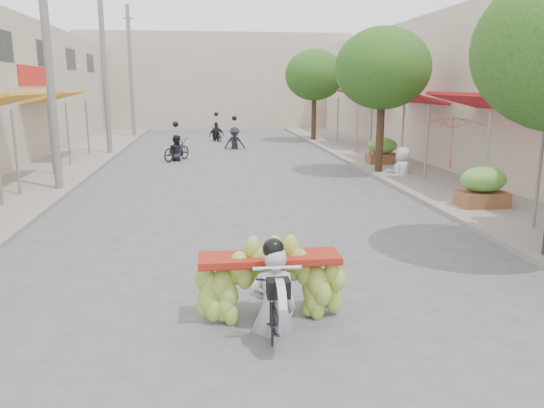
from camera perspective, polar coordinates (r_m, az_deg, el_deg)
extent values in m
cube|color=gray|center=(20.86, -24.09, 2.86)|extent=(4.00, 60.00, 0.12)
cube|color=gray|center=(21.45, 14.59, 3.79)|extent=(4.00, 60.00, 0.12)
cube|color=orange|center=(18.76, -26.93, 9.91)|extent=(1.77, 4.00, 0.53)
cylinder|color=slate|center=(16.90, -25.82, 4.83)|extent=(0.08, 0.08, 2.55)
cylinder|color=slate|center=(20.32, -22.65, 6.22)|extent=(0.08, 0.08, 2.55)
cube|color=orange|center=(24.50, -22.24, 10.65)|extent=(1.77, 4.00, 0.53)
cylinder|color=slate|center=(22.63, -21.07, 6.90)|extent=(0.08, 0.08, 2.55)
cylinder|color=slate|center=(26.13, -19.22, 7.69)|extent=(0.08, 0.08, 2.55)
cube|color=red|center=(24.74, -24.42, 12.45)|extent=(0.10, 3.50, 0.80)
cube|color=#1E2328|center=(21.93, -27.05, 14.95)|extent=(0.08, 2.00, 1.10)
cube|color=#1E2328|center=(26.70, -23.39, 14.62)|extent=(0.08, 2.00, 1.10)
cube|color=#1E2328|center=(31.54, -20.85, 14.36)|extent=(0.08, 2.00, 1.10)
cube|color=#1E2328|center=(36.43, -19.00, 14.14)|extent=(0.08, 2.00, 1.10)
cylinder|color=slate|center=(12.95, 26.77, 2.74)|extent=(0.08, 0.08, 2.55)
cube|color=#AA161C|center=(16.75, 21.84, 10.20)|extent=(1.77, 4.20, 0.53)
cylinder|color=slate|center=(14.81, 22.09, 4.24)|extent=(0.08, 0.08, 2.55)
cylinder|color=slate|center=(18.19, 16.31, 6.05)|extent=(0.08, 0.08, 2.55)
cube|color=#AA161C|center=(22.20, 14.31, 11.07)|extent=(1.77, 4.20, 0.53)
cylinder|color=slate|center=(20.22, 13.86, 6.79)|extent=(0.08, 0.08, 2.55)
cylinder|color=slate|center=(23.79, 10.60, 7.76)|extent=(0.08, 0.08, 2.55)
cube|color=#AA161C|center=(27.88, 9.78, 11.51)|extent=(1.77, 4.20, 0.53)
cylinder|color=slate|center=(25.89, 9.12, 8.19)|extent=(0.08, 0.08, 2.55)
cylinder|color=slate|center=(29.55, 7.06, 8.78)|extent=(0.08, 0.08, 2.55)
cube|color=#B8A792|center=(42.71, -6.08, 12.93)|extent=(20.00, 6.00, 7.00)
cylinder|color=slate|center=(17.31, -22.95, 14.32)|extent=(0.24, 0.24, 8.00)
cylinder|color=slate|center=(26.10, -17.59, 13.80)|extent=(0.24, 0.24, 8.00)
cylinder|color=slate|center=(35.00, -14.94, 13.50)|extent=(0.24, 0.24, 8.00)
cube|color=slate|center=(35.22, -15.25, 18.71)|extent=(0.60, 0.08, 0.08)
cylinder|color=#3A2719|center=(19.79, 11.55, 7.73)|extent=(0.28, 0.28, 3.20)
ellipsoid|color=#2A591A|center=(19.74, 11.84, 14.10)|extent=(3.40, 3.40, 2.90)
cylinder|color=#3A2719|center=(31.38, 4.52, 9.64)|extent=(0.28, 0.28, 3.20)
ellipsoid|color=#2A591A|center=(31.34, 4.59, 13.66)|extent=(3.40, 3.40, 2.90)
cube|color=brown|center=(14.82, 21.65, 0.72)|extent=(1.20, 0.80, 0.50)
ellipsoid|color=#5EA53D|center=(14.72, 21.84, 2.93)|extent=(1.20, 0.88, 0.66)
cube|color=brown|center=(22.06, 11.74, 4.98)|extent=(1.20, 0.80, 0.50)
ellipsoid|color=#5EA53D|center=(21.99, 11.81, 6.48)|extent=(1.20, 0.88, 0.66)
imported|color=black|center=(7.12, 0.06, -10.08)|extent=(0.62, 1.55, 0.89)
cylinder|color=silver|center=(6.46, 0.79, -10.85)|extent=(0.10, 0.66, 0.66)
cube|color=black|center=(6.48, 0.67, -9.04)|extent=(0.28, 0.22, 0.22)
cylinder|color=silver|center=(6.49, 0.56, -6.91)|extent=(0.60, 0.05, 0.05)
cube|color=maroon|center=(7.29, -0.29, -5.87)|extent=(1.93, 0.55, 0.10)
imported|color=silver|center=(6.82, 0.11, -4.52)|extent=(0.63, 0.47, 1.76)
sphere|color=black|center=(6.59, 0.15, 2.50)|extent=(0.28, 0.28, 0.28)
imported|color=#C24119|center=(16.12, 19.09, 9.02)|extent=(2.26, 2.26, 1.55)
imported|color=silver|center=(19.55, 13.96, 5.97)|extent=(1.08, 0.99, 1.88)
imported|color=black|center=(23.50, -10.24, 5.75)|extent=(1.42, 1.76, 0.95)
imported|color=#222329|center=(23.43, -10.31, 7.33)|extent=(0.93, 0.83, 1.65)
sphere|color=black|center=(23.39, -10.35, 8.44)|extent=(0.26, 0.26, 0.26)
imported|color=black|center=(27.55, -4.04, 6.90)|extent=(0.56, 1.63, 0.95)
imported|color=#222329|center=(27.49, -4.06, 8.25)|extent=(1.09, 0.62, 1.65)
sphere|color=black|center=(27.46, -4.07, 9.20)|extent=(0.26, 0.26, 0.26)
imported|color=black|center=(31.63, -5.98, 7.48)|extent=(0.97, 1.57, 0.83)
imported|color=#222329|center=(31.58, -6.01, 8.77)|extent=(1.09, 0.81, 1.65)
sphere|color=black|center=(31.55, -6.03, 9.59)|extent=(0.26, 0.26, 0.26)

